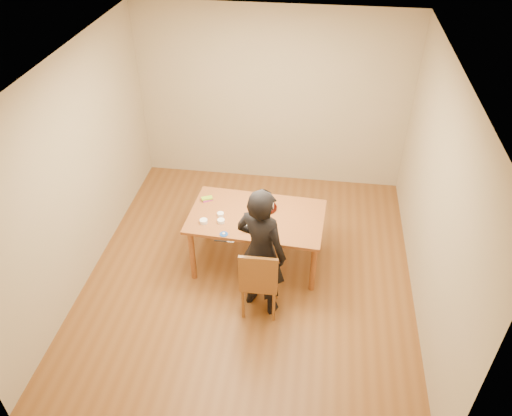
# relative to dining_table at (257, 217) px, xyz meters

# --- Properties ---
(room_shell) EXTENTS (4.00, 4.50, 2.70)m
(room_shell) POSITION_rel_dining_table_xyz_m (-0.05, 0.12, 0.62)
(room_shell) COLOR brown
(room_shell) RESTS_ON ground
(dining_table) EXTENTS (1.68, 1.05, 0.04)m
(dining_table) POSITION_rel_dining_table_xyz_m (0.00, 0.00, 0.00)
(dining_table) COLOR brown
(dining_table) RESTS_ON floor
(dining_chair) EXTENTS (0.41, 0.41, 0.04)m
(dining_chair) POSITION_rel_dining_table_xyz_m (0.15, -0.78, -0.28)
(dining_chair) COLOR brown
(dining_chair) RESTS_ON floor
(cake_plate) EXTENTS (0.29, 0.29, 0.02)m
(cake_plate) POSITION_rel_dining_table_xyz_m (0.08, 0.16, 0.03)
(cake_plate) COLOR red
(cake_plate) RESTS_ON dining_table
(cake) EXTENTS (0.22, 0.22, 0.07)m
(cake) POSITION_rel_dining_table_xyz_m (0.08, 0.16, 0.08)
(cake) COLOR white
(cake) RESTS_ON cake_plate
(frosting_dome) EXTENTS (0.22, 0.22, 0.03)m
(frosting_dome) POSITION_rel_dining_table_xyz_m (0.08, 0.16, 0.13)
(frosting_dome) COLOR white
(frosting_dome) RESTS_ON cake
(frosting_tub) EXTENTS (0.09, 0.09, 0.08)m
(frosting_tub) POSITION_rel_dining_table_xyz_m (-0.08, -0.30, 0.06)
(frosting_tub) COLOR white
(frosting_tub) RESTS_ON dining_table
(frosting_lid) EXTENTS (0.10, 0.10, 0.01)m
(frosting_lid) POSITION_rel_dining_table_xyz_m (-0.33, -0.41, 0.02)
(frosting_lid) COLOR #17439A
(frosting_lid) RESTS_ON dining_table
(frosting_dollop) EXTENTS (0.04, 0.04, 0.02)m
(frosting_dollop) POSITION_rel_dining_table_xyz_m (-0.33, -0.41, 0.04)
(frosting_dollop) COLOR white
(frosting_dollop) RESTS_ON frosting_lid
(ramekin_green) EXTENTS (0.09, 0.09, 0.04)m
(ramekin_green) POSITION_rel_dining_table_xyz_m (-0.40, -0.19, 0.04)
(ramekin_green) COLOR white
(ramekin_green) RESTS_ON dining_table
(ramekin_yellow) EXTENTS (0.08, 0.08, 0.04)m
(ramekin_yellow) POSITION_rel_dining_table_xyz_m (-0.43, -0.06, 0.04)
(ramekin_yellow) COLOR white
(ramekin_yellow) RESTS_ON dining_table
(ramekin_multi) EXTENTS (0.09, 0.09, 0.04)m
(ramekin_multi) POSITION_rel_dining_table_xyz_m (-0.60, -0.23, 0.04)
(ramekin_multi) COLOR white
(ramekin_multi) RESTS_ON dining_table
(candy_box_pink) EXTENTS (0.14, 0.12, 0.02)m
(candy_box_pink) POSITION_rel_dining_table_xyz_m (-0.66, 0.22, 0.03)
(candy_box_pink) COLOR #CB2F6C
(candy_box_pink) RESTS_ON dining_table
(candy_box_green) EXTENTS (0.15, 0.12, 0.02)m
(candy_box_green) POSITION_rel_dining_table_xyz_m (-0.66, 0.23, 0.05)
(candy_box_green) COLOR green
(candy_box_green) RESTS_ON candy_box_pink
(spatula) EXTENTS (0.15, 0.02, 0.01)m
(spatula) POSITION_rel_dining_table_xyz_m (-0.34, -0.53, 0.02)
(spatula) COLOR black
(spatula) RESTS_ON dining_table
(person) EXTENTS (0.71, 0.60, 1.64)m
(person) POSITION_rel_dining_table_xyz_m (0.15, -0.73, 0.09)
(person) COLOR black
(person) RESTS_ON floor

